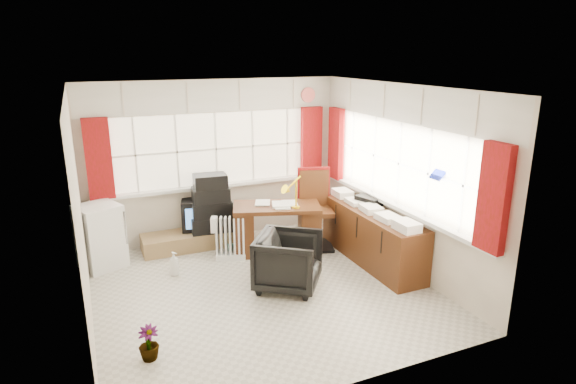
# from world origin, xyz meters

# --- Properties ---
(ground) EXTENTS (4.00, 4.00, 0.00)m
(ground) POSITION_xyz_m (0.00, 0.00, 0.00)
(ground) COLOR beige
(ground) RESTS_ON ground
(room_walls) EXTENTS (4.00, 4.00, 4.00)m
(room_walls) POSITION_xyz_m (0.00, 0.00, 1.50)
(room_walls) COLOR beige
(room_walls) RESTS_ON ground
(window_back) EXTENTS (3.70, 0.12, 3.60)m
(window_back) POSITION_xyz_m (0.00, 1.94, 0.95)
(window_back) COLOR #FCECC7
(window_back) RESTS_ON room_walls
(window_right) EXTENTS (0.12, 3.70, 3.60)m
(window_right) POSITION_xyz_m (1.94, 0.00, 0.95)
(window_right) COLOR #FCECC7
(window_right) RESTS_ON room_walls
(curtains) EXTENTS (3.83, 3.83, 1.15)m
(curtains) POSITION_xyz_m (0.92, 0.93, 1.46)
(curtains) COLOR maroon
(curtains) RESTS_ON room_walls
(overhead_cabinets) EXTENTS (3.98, 3.98, 0.48)m
(overhead_cabinets) POSITION_xyz_m (0.98, 0.98, 2.25)
(overhead_cabinets) COLOR silver
(overhead_cabinets) RESTS_ON room_walls
(desk) EXTENTS (1.40, 1.00, 0.76)m
(desk) POSITION_xyz_m (0.63, 1.06, 0.40)
(desk) COLOR #4C2512
(desk) RESTS_ON ground
(desk_lamp) EXTENTS (0.18, 0.16, 0.47)m
(desk_lamp) POSITION_xyz_m (0.84, 0.84, 1.05)
(desk_lamp) COLOR yellow
(desk_lamp) RESTS_ON desk
(task_chair) EXTENTS (0.63, 0.65, 1.21)m
(task_chair) POSITION_xyz_m (1.26, 1.08, 0.64)
(task_chair) COLOR black
(task_chair) RESTS_ON ground
(office_chair) EXTENTS (1.08, 1.07, 0.71)m
(office_chair) POSITION_xyz_m (0.33, -0.06, 0.36)
(office_chair) COLOR black
(office_chair) RESTS_ON ground
(radiator) EXTENTS (0.46, 0.32, 0.64)m
(radiator) POSITION_xyz_m (-0.09, 1.06, 0.26)
(radiator) COLOR white
(radiator) RESTS_ON ground
(credenza) EXTENTS (0.50, 2.00, 0.85)m
(credenza) POSITION_xyz_m (1.73, 0.20, 0.40)
(credenza) COLOR #4C2512
(credenza) RESTS_ON ground
(file_tray) EXTENTS (0.39, 0.45, 0.12)m
(file_tray) POSITION_xyz_m (1.87, 0.49, 0.81)
(file_tray) COLOR black
(file_tray) RESTS_ON credenza
(tv_bench) EXTENTS (1.40, 0.50, 0.25)m
(tv_bench) POSITION_xyz_m (-0.55, 1.72, 0.12)
(tv_bench) COLOR olive
(tv_bench) RESTS_ON ground
(crt_tv) EXTENTS (0.62, 0.59, 0.47)m
(crt_tv) POSITION_xyz_m (-0.35, 1.85, 0.48)
(crt_tv) COLOR black
(crt_tv) RESTS_ON tv_bench
(hifi_stack) EXTENTS (0.68, 0.47, 0.88)m
(hifi_stack) POSITION_xyz_m (-0.19, 1.68, 0.65)
(hifi_stack) COLOR black
(hifi_stack) RESTS_ON tv_bench
(mini_fridge) EXTENTS (0.69, 0.69, 0.89)m
(mini_fridge) POSITION_xyz_m (-1.80, 1.54, 0.45)
(mini_fridge) COLOR white
(mini_fridge) RESTS_ON ground
(spray_bottle_a) EXTENTS (0.17, 0.17, 0.33)m
(spray_bottle_a) POSITION_xyz_m (-0.94, 0.86, 0.17)
(spray_bottle_a) COLOR silver
(spray_bottle_a) RESTS_ON ground
(spray_bottle_b) EXTENTS (0.10, 0.10, 0.21)m
(spray_bottle_b) POSITION_xyz_m (-0.03, 1.25, 0.11)
(spray_bottle_b) COLOR #7EBCB4
(spray_bottle_b) RESTS_ON ground
(flower_vase) EXTENTS (0.20, 0.20, 0.35)m
(flower_vase) POSITION_xyz_m (-1.52, -0.89, 0.18)
(flower_vase) COLOR black
(flower_vase) RESTS_ON ground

